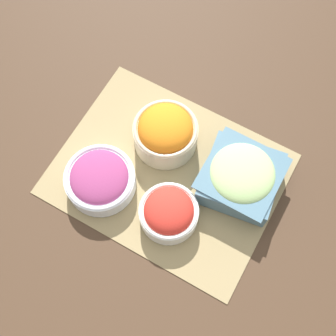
# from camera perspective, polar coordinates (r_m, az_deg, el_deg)

# --- Properties ---
(ground_plane) EXTENTS (3.00, 3.00, 0.00)m
(ground_plane) POSITION_cam_1_polar(r_m,az_deg,el_deg) (1.00, 0.00, -0.72)
(ground_plane) COLOR #422D1E
(placemat) EXTENTS (0.46, 0.36, 0.00)m
(placemat) POSITION_cam_1_polar(r_m,az_deg,el_deg) (1.00, 0.00, -0.68)
(placemat) COLOR #937F56
(placemat) RESTS_ON ground_plane
(onion_bowl) EXTENTS (0.15, 0.15, 0.06)m
(onion_bowl) POSITION_cam_1_polar(r_m,az_deg,el_deg) (0.97, -8.30, -1.34)
(onion_bowl) COLOR silver
(onion_bowl) RESTS_ON placemat
(carrot_bowl) EXTENTS (0.14, 0.14, 0.09)m
(carrot_bowl) POSITION_cam_1_polar(r_m,az_deg,el_deg) (0.99, -0.31, 4.40)
(carrot_bowl) COLOR beige
(carrot_bowl) RESTS_ON placemat
(tomato_bowl) EXTENTS (0.12, 0.12, 0.07)m
(tomato_bowl) POSITION_cam_1_polar(r_m,az_deg,el_deg) (0.94, 0.10, -5.43)
(tomato_bowl) COLOR white
(tomato_bowl) RESTS_ON placemat
(cucumber_bowl) EXTENTS (0.17, 0.17, 0.08)m
(cucumber_bowl) POSITION_cam_1_polar(r_m,az_deg,el_deg) (0.97, 8.91, -1.02)
(cucumber_bowl) COLOR slate
(cucumber_bowl) RESTS_ON placemat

